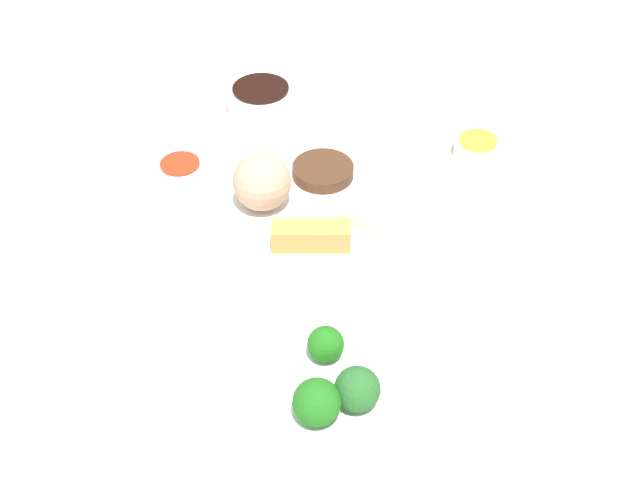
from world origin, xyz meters
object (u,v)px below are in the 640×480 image
(broccoli_plate, at_px, (326,394))
(main_plate, at_px, (317,213))
(soy_sauce_bowl, at_px, (261,101))
(sauce_ramekin_sweet_and_sour, at_px, (181,172))
(sauce_ramekin_hot_mustard, at_px, (477,149))

(broccoli_plate, bearing_deg, main_plate, -78.21)
(broccoli_plate, height_order, soy_sauce_bowl, soy_sauce_bowl)
(broccoli_plate, xyz_separation_m, soy_sauce_bowl, (0.19, -0.52, 0.01))
(broccoli_plate, bearing_deg, sauce_ramekin_sweet_and_sour, -52.52)
(soy_sauce_bowl, distance_m, sauce_ramekin_hot_mustard, 0.33)
(main_plate, bearing_deg, sauce_ramekin_sweet_and_sour, -14.35)
(sauce_ramekin_hot_mustard, xyz_separation_m, sauce_ramekin_sweet_and_sour, (0.40, 0.13, 0.00))
(main_plate, distance_m, sauce_ramekin_sweet_and_sour, 0.21)
(main_plate, xyz_separation_m, soy_sauce_bowl, (0.13, -0.23, 0.01))
(soy_sauce_bowl, height_order, sauce_ramekin_sweet_and_sour, soy_sauce_bowl)
(sauce_ramekin_hot_mustard, bearing_deg, broccoli_plate, 73.03)
(main_plate, relative_size, soy_sauce_bowl, 2.61)
(main_plate, relative_size, sauce_ramekin_sweet_and_sour, 4.12)
(main_plate, bearing_deg, broccoli_plate, 101.79)
(sauce_ramekin_hot_mustard, distance_m, sauce_ramekin_sweet_and_sour, 0.42)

